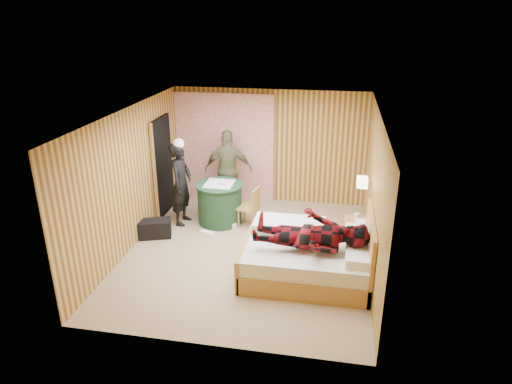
% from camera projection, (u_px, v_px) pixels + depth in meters
% --- Properties ---
extents(floor, '(4.20, 5.00, 0.01)m').
position_uv_depth(floor, '(248.00, 252.00, 8.18)').
color(floor, tan).
rests_on(floor, ground).
extents(ceiling, '(4.20, 5.00, 0.01)m').
position_uv_depth(ceiling, '(246.00, 114.00, 7.26)').
color(ceiling, white).
rests_on(ceiling, wall_back).
extents(wall_back, '(4.20, 0.02, 2.50)m').
position_uv_depth(wall_back, '(270.00, 147.00, 10.00)').
color(wall_back, gold).
rests_on(wall_back, floor).
extents(wall_left, '(0.02, 5.00, 2.50)m').
position_uv_depth(wall_left, '(131.00, 179.00, 8.07)').
color(wall_left, gold).
rests_on(wall_left, floor).
extents(wall_right, '(0.02, 5.00, 2.50)m').
position_uv_depth(wall_right, '(374.00, 195.00, 7.37)').
color(wall_right, gold).
rests_on(wall_right, floor).
extents(curtain, '(2.20, 0.08, 2.40)m').
position_uv_depth(curtain, '(225.00, 147.00, 10.13)').
color(curtain, beige).
rests_on(curtain, floor).
extents(doorway, '(0.06, 0.90, 2.05)m').
position_uv_depth(doorway, '(163.00, 167.00, 9.43)').
color(doorway, black).
rests_on(doorway, floor).
extents(wall_lamp, '(0.26, 0.24, 0.16)m').
position_uv_depth(wall_lamp, '(362.00, 182.00, 7.79)').
color(wall_lamp, gold).
rests_on(wall_lamp, wall_right).
extents(bed, '(2.02, 1.59, 1.10)m').
position_uv_depth(bed, '(309.00, 257.00, 7.39)').
color(bed, tan).
rests_on(bed, floor).
extents(nightstand, '(0.41, 0.56, 0.54)m').
position_uv_depth(nightstand, '(355.00, 234.00, 8.21)').
color(nightstand, tan).
rests_on(nightstand, floor).
extents(round_table, '(0.95, 0.95, 0.84)m').
position_uv_depth(round_table, '(220.00, 203.00, 9.19)').
color(round_table, '#21482F').
rests_on(round_table, floor).
extents(chair_far, '(0.45, 0.45, 0.93)m').
position_uv_depth(chair_far, '(228.00, 184.00, 9.82)').
color(chair_far, tan).
rests_on(chair_far, floor).
extents(chair_near, '(0.44, 0.44, 0.83)m').
position_uv_depth(chair_near, '(252.00, 205.00, 8.96)').
color(chair_near, tan).
rests_on(chair_near, floor).
extents(duffel_bag, '(0.67, 0.50, 0.34)m').
position_uv_depth(duffel_bag, '(155.00, 229.00, 8.67)').
color(duffel_bag, black).
rests_on(duffel_bag, floor).
extents(sneaker_left, '(0.29, 0.17, 0.12)m').
position_uv_depth(sneaker_left, '(207.00, 234.00, 8.69)').
color(sneaker_left, white).
rests_on(sneaker_left, floor).
extents(sneaker_right, '(0.26, 0.18, 0.11)m').
position_uv_depth(sneaker_right, '(230.00, 225.00, 9.07)').
color(sneaker_right, white).
rests_on(sneaker_right, floor).
extents(woman_standing, '(0.44, 0.64, 1.68)m').
position_uv_depth(woman_standing, '(181.00, 184.00, 9.01)').
color(woman_standing, black).
rests_on(woman_standing, floor).
extents(man_at_table, '(1.06, 0.58, 1.72)m').
position_uv_depth(man_at_table, '(229.00, 170.00, 9.75)').
color(man_at_table, '#626141').
rests_on(man_at_table, floor).
extents(man_on_bed, '(0.86, 0.67, 1.77)m').
position_uv_depth(man_on_bed, '(311.00, 226.00, 6.93)').
color(man_on_bed, '#650910').
rests_on(man_on_bed, bed).
extents(book_lower, '(0.22, 0.26, 0.02)m').
position_uv_depth(book_lower, '(356.00, 222.00, 8.06)').
color(book_lower, white).
rests_on(book_lower, nightstand).
extents(book_upper, '(0.22, 0.26, 0.02)m').
position_uv_depth(book_upper, '(356.00, 221.00, 8.05)').
color(book_upper, white).
rests_on(book_upper, nightstand).
extents(cup_nightstand, '(0.13, 0.13, 0.09)m').
position_uv_depth(cup_nightstand, '(356.00, 216.00, 8.21)').
color(cup_nightstand, white).
rests_on(cup_nightstand, nightstand).
extents(cup_table, '(0.13, 0.13, 0.10)m').
position_uv_depth(cup_table, '(223.00, 182.00, 8.95)').
color(cup_table, white).
rests_on(cup_table, round_table).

